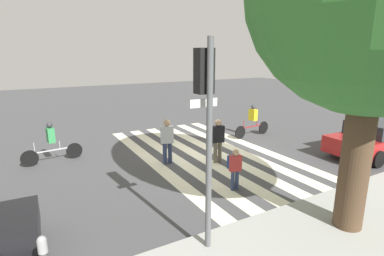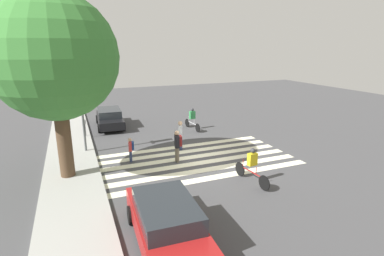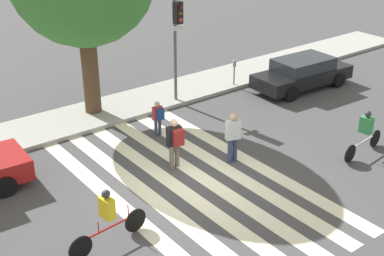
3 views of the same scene
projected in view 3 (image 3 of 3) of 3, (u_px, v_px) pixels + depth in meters
name	position (u px, v px, depth m)	size (l,w,h in m)	color
ground_plane	(191.00, 183.00, 16.12)	(60.00, 60.00, 0.00)	#444447
sidewalk_curb	(93.00, 115.00, 20.57)	(36.00, 2.50, 0.14)	#9E9E99
crosswalk_stripes	(191.00, 183.00, 16.12)	(5.16, 10.00, 0.01)	#F2EDCC
traffic_light	(177.00, 30.00, 20.48)	(0.60, 0.50, 4.35)	#515456
parking_meter	(234.00, 67.00, 23.01)	(0.15, 0.15, 1.26)	#515456
pedestrian_adult_tall_backpack	(175.00, 140.00, 16.57)	(0.50, 0.44, 1.68)	#6B6051
pedestrian_adult_yellow_jacket	(158.00, 116.00, 18.77)	(0.38, 0.34, 1.29)	navy
pedestrian_child_with_backpack	(233.00, 134.00, 16.97)	(0.52, 0.35, 1.71)	navy
cyclist_mid_street	(108.00, 216.00, 13.09)	(2.31, 0.42, 1.61)	black
cyclist_far_lane	(365.00, 131.00, 17.44)	(2.20, 0.42, 1.58)	black
car_parked_far_curb	(302.00, 73.00, 23.05)	(4.65, 2.04, 1.36)	black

